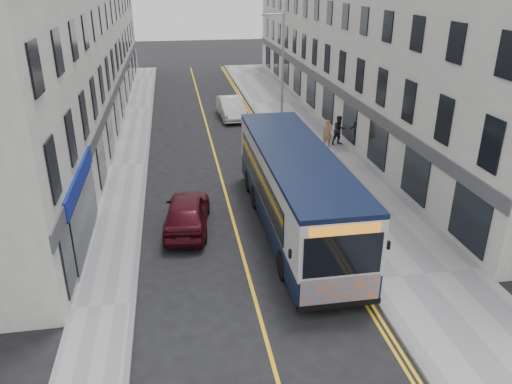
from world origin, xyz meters
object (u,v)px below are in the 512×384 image
object	(u,v)px
streetlamp	(281,77)
pedestrian_far	(339,130)
car_maroon	(187,212)
pedestrian_near	(328,133)
car_white	(231,108)
city_bus	(295,187)
bicycle	(358,240)

from	to	relation	value
streetlamp	pedestrian_far	xyz separation A→B (m)	(3.68, -0.49, -3.35)
streetlamp	car_maroon	bearing A→B (deg)	-121.53
pedestrian_near	pedestrian_far	size ratio (longest dim) A/B	0.91
car_maroon	pedestrian_far	bearing A→B (deg)	-129.03
car_white	city_bus	bearing A→B (deg)	-91.41
streetlamp	bicycle	distance (m)	13.79
bicycle	pedestrian_near	world-z (taller)	pedestrian_near
pedestrian_far	pedestrian_near	bearing A→B (deg)	-175.90
streetlamp	bicycle	xyz separation A→B (m)	(0.23, -13.26, -3.78)
bicycle	pedestrian_far	distance (m)	13.23
bicycle	pedestrian_far	xyz separation A→B (m)	(3.45, 12.77, 0.43)
bicycle	pedestrian_near	size ratio (longest dim) A/B	1.10
city_bus	pedestrian_far	bearing A→B (deg)	62.56
city_bus	car_white	xyz separation A→B (m)	(-0.47, 18.16, -1.14)
bicycle	pedestrian_far	size ratio (longest dim) A/B	1.01
bicycle	city_bus	bearing A→B (deg)	35.61
car_white	car_maroon	size ratio (longest dim) A/B	1.05
streetlamp	bicycle	bearing A→B (deg)	-89.00
bicycle	car_maroon	bearing A→B (deg)	59.87
pedestrian_near	car_white	world-z (taller)	pedestrian_near
streetlamp	pedestrian_far	size ratio (longest dim) A/B	4.36
pedestrian_near	car_maroon	distance (m)	12.98
streetlamp	pedestrian_far	bearing A→B (deg)	-7.57
pedestrian_near	pedestrian_far	world-z (taller)	pedestrian_far
streetlamp	car_maroon	xyz separation A→B (m)	(-6.17, -10.05, -3.62)
city_bus	car_maroon	xyz separation A→B (m)	(-4.46, 0.82, -1.15)
city_bus	pedestrian_far	distance (m)	11.73
car_white	pedestrian_far	bearing A→B (deg)	-55.90
pedestrian_near	pedestrian_far	bearing A→B (deg)	24.86
pedestrian_near	car_maroon	size ratio (longest dim) A/B	0.37
streetlamp	car_white	size ratio (longest dim) A/B	1.70
car_white	car_maroon	distance (m)	17.80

